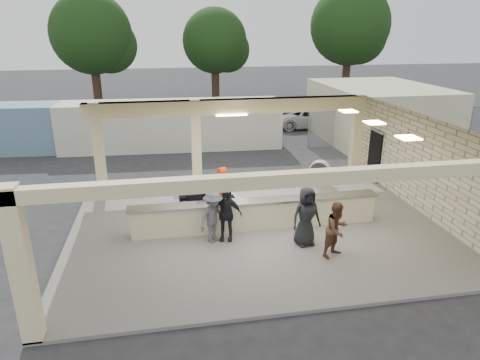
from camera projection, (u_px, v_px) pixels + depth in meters
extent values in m
plane|color=#28292B|center=(253.00, 224.00, 14.61)|extent=(120.00, 120.00, 0.00)
cube|color=slate|center=(253.00, 222.00, 14.59)|extent=(12.00, 10.00, 0.10)
cube|color=beige|center=(254.00, 123.00, 13.42)|extent=(12.00, 10.00, 0.02)
cube|color=beige|center=(421.00, 166.00, 15.02)|extent=(0.02, 10.00, 3.50)
cube|color=black|center=(374.00, 156.00, 18.18)|extent=(0.10, 0.95, 2.10)
cube|color=beige|center=(231.00, 106.00, 17.92)|extent=(12.00, 0.50, 0.60)
cube|color=beige|center=(303.00, 178.00, 8.98)|extent=(12.00, 0.30, 0.30)
cube|color=beige|center=(98.00, 145.00, 17.47)|extent=(0.40, 0.40, 3.50)
cube|color=beige|center=(196.00, 140.00, 18.15)|extent=(0.40, 0.40, 3.50)
cube|color=beige|center=(357.00, 133.00, 19.42)|extent=(0.40, 0.40, 3.50)
cube|color=beige|center=(21.00, 267.00, 8.58)|extent=(0.40, 0.40, 3.50)
cube|color=white|center=(232.00, 115.00, 17.80)|extent=(1.30, 0.12, 0.06)
cube|color=#FFEABF|center=(348.00, 111.00, 15.46)|extent=(0.55, 0.55, 0.04)
cube|color=#FFEABF|center=(374.00, 123.00, 13.61)|extent=(0.55, 0.55, 0.04)
cube|color=#FFEABF|center=(408.00, 138.00, 11.76)|extent=(0.55, 0.55, 0.04)
cube|color=beige|center=(257.00, 215.00, 13.96)|extent=(8.00, 0.50, 0.90)
cube|color=#B7B7BC|center=(257.00, 201.00, 13.79)|extent=(8.20, 0.58, 0.06)
cube|color=silver|center=(210.00, 204.00, 14.61)|extent=(2.42, 1.66, 0.11)
cylinder|color=black|center=(187.00, 223.00, 14.02)|extent=(0.16, 0.37, 0.36)
cylinder|color=black|center=(181.00, 211.00, 14.90)|extent=(0.16, 0.37, 0.36)
cylinder|color=black|center=(239.00, 216.00, 14.57)|extent=(0.16, 0.37, 0.36)
cylinder|color=black|center=(230.00, 205.00, 15.45)|extent=(0.16, 0.37, 0.36)
cube|color=silver|center=(205.00, 192.00, 15.15)|extent=(2.22, 0.38, 0.27)
cube|color=silver|center=(215.00, 206.00, 13.96)|extent=(2.22, 0.38, 0.27)
cube|color=black|center=(191.00, 205.00, 14.10)|extent=(0.56, 0.41, 0.23)
cube|color=black|center=(209.00, 203.00, 14.29)|extent=(0.56, 0.41, 0.23)
cube|color=black|center=(227.00, 200.00, 14.48)|extent=(0.56, 0.41, 0.23)
cube|color=black|center=(187.00, 199.00, 14.58)|extent=(0.56, 0.41, 0.23)
cube|color=black|center=(205.00, 197.00, 14.77)|extent=(0.56, 0.41, 0.23)
cube|color=black|center=(222.00, 195.00, 14.96)|extent=(0.56, 0.41, 0.23)
cube|color=black|center=(195.00, 196.00, 14.15)|extent=(0.56, 0.41, 0.23)
cube|color=black|center=(212.00, 192.00, 14.50)|extent=(0.56, 0.41, 0.23)
cube|color=black|center=(223.00, 189.00, 14.80)|extent=(0.56, 0.41, 0.23)
cube|color=black|center=(197.00, 191.00, 14.61)|extent=(0.56, 0.41, 0.23)
cube|color=black|center=(204.00, 187.00, 14.34)|extent=(0.56, 0.41, 0.23)
cube|color=black|center=(219.00, 184.00, 14.58)|extent=(0.56, 0.41, 0.23)
cube|color=#590F0C|center=(189.00, 206.00, 13.99)|extent=(0.56, 0.41, 0.23)
cylinder|color=silver|center=(320.00, 171.00, 17.89)|extent=(0.93, 0.74, 0.91)
cylinder|color=black|center=(320.00, 171.00, 17.89)|extent=(0.87, 0.72, 0.81)
cube|color=silver|center=(312.00, 181.00, 17.97)|extent=(0.06, 0.51, 0.30)
cube|color=silver|center=(326.00, 180.00, 18.07)|extent=(0.06, 0.51, 0.30)
imported|color=red|center=(221.00, 194.00, 14.35)|extent=(0.42, 0.71, 1.89)
imported|color=brown|center=(337.00, 229.00, 12.13)|extent=(0.87, 0.68, 1.65)
imported|color=black|center=(226.00, 214.00, 13.04)|extent=(1.07, 0.62, 1.72)
imported|color=#525257|center=(213.00, 217.00, 12.93)|extent=(1.07, 0.95, 1.65)
imported|color=black|center=(306.00, 216.00, 12.75)|extent=(0.94, 0.49, 1.84)
imported|color=silver|center=(310.00, 118.00, 28.34)|extent=(4.71, 2.30, 1.33)
imported|color=silver|center=(359.00, 115.00, 28.91)|extent=(4.72, 2.87, 1.40)
imported|color=black|center=(296.00, 115.00, 28.66)|extent=(4.56, 1.69, 1.51)
cube|color=silver|center=(172.00, 125.00, 23.41)|extent=(11.95, 2.91, 2.57)
cube|color=#6688A4|center=(0.00, 129.00, 22.63)|extent=(9.83, 2.96, 2.52)
cylinder|color=gray|center=(309.00, 130.00, 23.44)|extent=(0.06, 0.06, 2.00)
cylinder|color=gray|center=(343.00, 129.00, 23.78)|extent=(0.06, 0.06, 2.00)
cylinder|color=gray|center=(376.00, 127.00, 24.11)|extent=(0.06, 0.06, 2.00)
cylinder|color=gray|center=(409.00, 126.00, 24.45)|extent=(0.06, 0.06, 2.00)
cylinder|color=gray|center=(440.00, 125.00, 24.78)|extent=(0.06, 0.06, 2.00)
cylinder|color=gray|center=(471.00, 123.00, 25.12)|extent=(0.06, 0.06, 2.00)
cube|color=gray|center=(409.00, 126.00, 24.45)|extent=(12.00, 0.02, 2.00)
cylinder|color=gray|center=(411.00, 109.00, 24.11)|extent=(12.00, 0.05, 0.05)
cylinder|color=#382619|center=(96.00, 80.00, 34.73)|extent=(0.70, 0.70, 4.50)
sphere|color=black|center=(91.00, 34.00, 33.51)|extent=(6.30, 6.30, 6.30)
sphere|color=black|center=(109.00, 45.00, 34.57)|extent=(4.50, 4.50, 4.50)
cylinder|color=#382619|center=(215.00, 78.00, 38.34)|extent=(0.70, 0.70, 4.00)
sphere|color=black|center=(215.00, 41.00, 37.26)|extent=(5.60, 5.60, 5.60)
sphere|color=black|center=(227.00, 50.00, 38.29)|extent=(4.00, 4.00, 4.00)
cylinder|color=#382619|center=(346.00, 71.00, 39.26)|extent=(0.70, 0.70, 5.00)
sphere|color=black|center=(350.00, 25.00, 37.91)|extent=(7.00, 7.00, 7.00)
sphere|color=black|center=(359.00, 37.00, 39.00)|extent=(5.00, 5.00, 5.00)
cube|color=beige|center=(377.00, 113.00, 24.92)|extent=(6.00, 8.00, 3.20)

